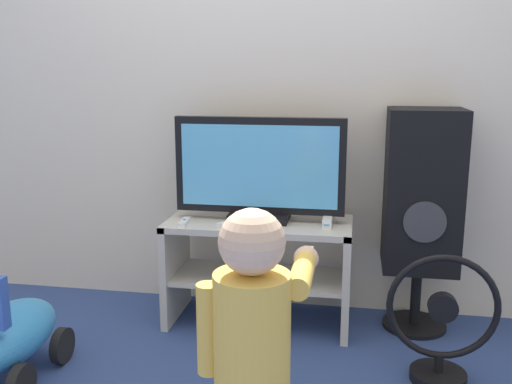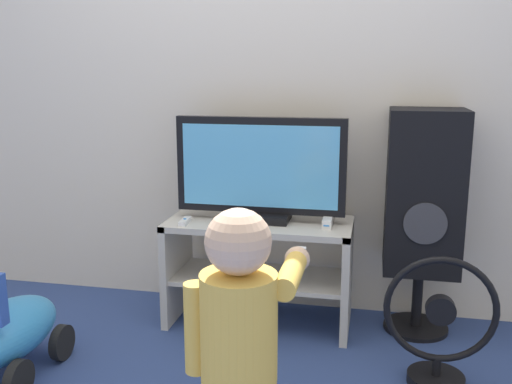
# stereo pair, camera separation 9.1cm
# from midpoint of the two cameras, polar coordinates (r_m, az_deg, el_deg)

# --- Properties ---
(ground_plane) EXTENTS (16.00, 16.00, 0.00)m
(ground_plane) POSITION_cam_midpoint_polar(r_m,az_deg,el_deg) (2.81, -1.41, -14.51)
(ground_plane) COLOR navy
(wall_back) EXTENTS (10.00, 0.06, 2.60)m
(wall_back) POSITION_cam_midpoint_polar(r_m,az_deg,el_deg) (2.99, 0.35, 12.90)
(wall_back) COLOR silver
(wall_back) RESTS_ON ground_plane
(tv_stand) EXTENTS (0.91, 0.41, 0.53)m
(tv_stand) POSITION_cam_midpoint_polar(r_m,az_deg,el_deg) (2.87, -0.63, -6.56)
(tv_stand) COLOR beige
(tv_stand) RESTS_ON ground_plane
(television) EXTENTS (0.83, 0.20, 0.51)m
(television) POSITION_cam_midpoint_polar(r_m,az_deg,el_deg) (2.77, -0.58, 2.15)
(television) COLOR black
(television) RESTS_ON tv_stand
(game_console) EXTENTS (0.04, 0.16, 0.04)m
(game_console) POSITION_cam_midpoint_polar(r_m,az_deg,el_deg) (2.75, 6.23, -2.87)
(game_console) COLOR white
(game_console) RESTS_ON tv_stand
(remote_primary) EXTENTS (0.04, 0.13, 0.03)m
(remote_primary) POSITION_cam_midpoint_polar(r_m,az_deg,el_deg) (2.78, -8.11, -2.99)
(remote_primary) COLOR white
(remote_primary) RESTS_ON tv_stand
(remote_secondary) EXTENTS (0.09, 0.13, 0.03)m
(remote_secondary) POSITION_cam_midpoint_polar(r_m,az_deg,el_deg) (2.73, -3.79, -3.14)
(remote_secondary) COLOR white
(remote_secondary) RESTS_ON tv_stand
(child) EXTENTS (0.34, 0.50, 0.89)m
(child) POSITION_cam_midpoint_polar(r_m,az_deg,el_deg) (1.71, -1.82, -13.53)
(child) COLOR #3F4C72
(child) RESTS_ON ground_plane
(speaker_tower) EXTENTS (0.35, 0.33, 1.09)m
(speaker_tower) POSITION_cam_midpoint_polar(r_m,az_deg,el_deg) (2.81, 15.39, -0.18)
(speaker_tower) COLOR black
(speaker_tower) RESTS_ON ground_plane
(floor_fan) EXTENTS (0.45, 0.23, 0.55)m
(floor_fan) POSITION_cam_midpoint_polar(r_m,az_deg,el_deg) (2.48, 17.04, -12.65)
(floor_fan) COLOR black
(floor_fan) RESTS_ON ground_plane
(ride_on_toy) EXTENTS (0.35, 0.58, 0.51)m
(ride_on_toy) POSITION_cam_midpoint_polar(r_m,az_deg,el_deg) (2.64, -24.79, -12.92)
(ride_on_toy) COLOR #338CD1
(ride_on_toy) RESTS_ON ground_plane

